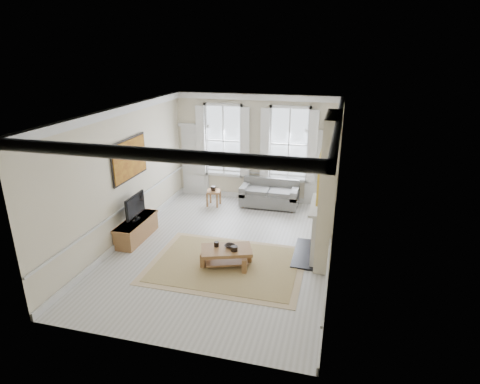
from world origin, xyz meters
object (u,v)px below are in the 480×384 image
(sofa, at_px, (270,195))
(side_table, at_px, (214,194))
(tv_stand, at_px, (137,229))
(coffee_table, at_px, (226,252))

(sofa, bearing_deg, side_table, -166.15)
(tv_stand, bearing_deg, side_table, 66.41)
(side_table, bearing_deg, coffee_table, -67.42)
(sofa, bearing_deg, tv_stand, -132.55)
(sofa, xyz_separation_m, coffee_table, (-0.27, -3.88, -0.01))
(sofa, height_order, tv_stand, sofa)
(side_table, height_order, tv_stand, tv_stand)
(coffee_table, distance_m, tv_stand, 2.73)
(sofa, height_order, side_table, sofa)
(side_table, xyz_separation_m, coffee_table, (1.44, -3.45, -0.04))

